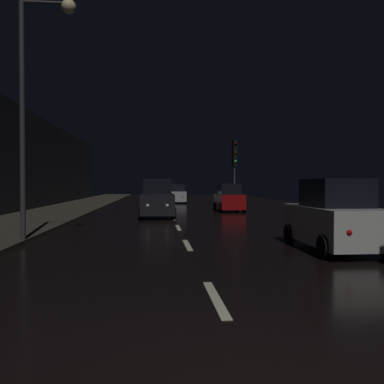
% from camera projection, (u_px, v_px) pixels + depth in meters
% --- Properties ---
extents(ground, '(26.58, 84.00, 0.02)m').
position_uv_depth(ground, '(170.00, 212.00, 28.17)').
color(ground, black).
extents(sidewalk_left, '(4.40, 84.00, 0.15)m').
position_uv_depth(sidewalk_left, '(62.00, 211.00, 27.55)').
color(sidewalk_left, '#38332B').
rests_on(sidewalk_left, ground).
extents(building_facade_left, '(0.80, 63.00, 6.75)m').
position_uv_depth(building_facade_left, '(1.00, 157.00, 23.77)').
color(building_facade_left, black).
rests_on(building_facade_left, ground).
extents(lane_centerline, '(0.16, 29.04, 0.01)m').
position_uv_depth(lane_centerline, '(177.00, 226.00, 18.60)').
color(lane_centerline, beige).
rests_on(lane_centerline, ground).
extents(traffic_light_far_right, '(0.37, 0.48, 5.05)m').
position_uv_depth(traffic_light_far_right, '(235.00, 159.00, 30.51)').
color(traffic_light_far_right, '#38383A').
rests_on(traffic_light_far_right, ground).
extents(streetlamp_overhead, '(1.70, 0.44, 7.49)m').
position_uv_depth(streetlamp_overhead, '(37.00, 83.00, 12.78)').
color(streetlamp_overhead, '#2D2D30').
rests_on(streetlamp_overhead, ground).
extents(car_approaching_headlights, '(1.95, 4.22, 2.13)m').
position_uv_depth(car_approaching_headlights, '(157.00, 200.00, 23.15)').
color(car_approaching_headlights, black).
rests_on(car_approaching_headlights, ground).
extents(car_distant_taillights, '(1.71, 3.70, 1.86)m').
position_uv_depth(car_distant_taillights, '(177.00, 194.00, 40.20)').
color(car_distant_taillights, '#A5A8AD').
rests_on(car_distant_taillights, ground).
extents(car_parked_right_near, '(1.82, 3.95, 1.99)m').
position_uv_depth(car_parked_right_near, '(334.00, 218.00, 11.69)').
color(car_parked_right_near, silver).
rests_on(car_parked_right_near, ground).
extents(car_parked_right_far, '(1.72, 3.72, 1.87)m').
position_uv_depth(car_parked_right_far, '(229.00, 199.00, 28.24)').
color(car_parked_right_far, maroon).
rests_on(car_parked_right_far, ground).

